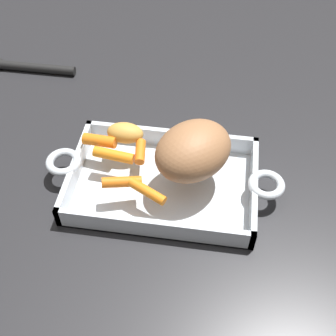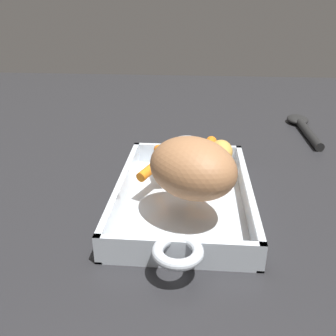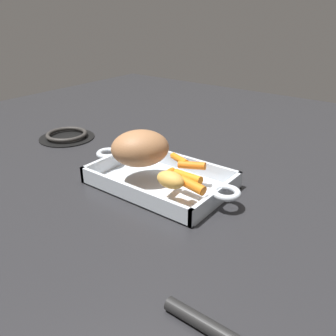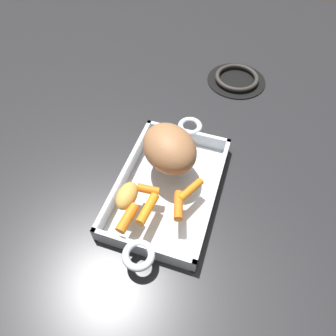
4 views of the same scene
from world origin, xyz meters
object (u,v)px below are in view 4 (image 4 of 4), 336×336
(roasting_dish, at_px, (168,187))
(potato_whole, at_px, (127,196))
(baby_carrot_northeast, at_px, (127,218))
(baby_carrot_center_left, at_px, (178,206))
(baby_carrot_northwest, at_px, (148,189))
(pork_roast, at_px, (169,148))
(stove_burner_rear, at_px, (237,79))
(baby_carrot_southwest, at_px, (148,209))
(baby_carrot_long, at_px, (191,190))

(roasting_dish, distance_m, potato_whole, 0.11)
(baby_carrot_northeast, distance_m, potato_whole, 0.05)
(baby_carrot_center_left, relative_size, baby_carrot_northeast, 1.09)
(baby_carrot_northwest, height_order, baby_carrot_northeast, baby_carrot_northeast)
(baby_carrot_northwest, distance_m, potato_whole, 0.05)
(pork_roast, bearing_deg, stove_burner_rear, -12.29)
(potato_whole, bearing_deg, roasting_dish, -38.93)
(baby_carrot_northeast, bearing_deg, baby_carrot_center_left, -55.77)
(potato_whole, bearing_deg, baby_carrot_northeast, -156.96)
(stove_burner_rear, bearing_deg, potato_whole, 165.51)
(pork_roast, height_order, baby_carrot_center_left, pork_roast)
(baby_carrot_southwest, bearing_deg, stove_burner_rear, -9.28)
(pork_roast, relative_size, baby_carrot_southwest, 1.95)
(baby_carrot_northeast, bearing_deg, pork_roast, -10.22)
(baby_carrot_center_left, bearing_deg, baby_carrot_northeast, 124.23)
(pork_roast, distance_m, baby_carrot_center_left, 0.12)
(roasting_dish, relative_size, baby_carrot_center_left, 6.36)
(pork_roast, height_order, potato_whole, pork_roast)
(baby_carrot_long, height_order, stove_burner_rear, baby_carrot_long)
(baby_carrot_northwest, relative_size, baby_carrot_long, 0.69)
(baby_carrot_long, distance_m, stove_burner_rear, 0.45)
(pork_roast, distance_m, baby_carrot_northwest, 0.10)
(baby_carrot_northeast, distance_m, stove_burner_rear, 0.56)
(roasting_dish, height_order, baby_carrot_northwest, baby_carrot_northwest)
(baby_carrot_northwest, relative_size, baby_carrot_northeast, 0.77)
(pork_roast, relative_size, baby_carrot_long, 2.05)
(baby_carrot_center_left, distance_m, baby_carrot_long, 0.04)
(stove_burner_rear, bearing_deg, pork_roast, 167.71)
(baby_carrot_long, distance_m, potato_whole, 0.13)
(potato_whole, height_order, stove_burner_rear, potato_whole)
(baby_carrot_center_left, height_order, baby_carrot_long, baby_carrot_center_left)
(baby_carrot_southwest, bearing_deg, pork_roast, -0.28)
(potato_whole, bearing_deg, baby_carrot_center_left, -81.57)
(baby_carrot_long, bearing_deg, stove_burner_rear, -2.32)
(baby_carrot_northwest, distance_m, baby_carrot_southwest, 0.04)
(baby_carrot_northwest, bearing_deg, baby_carrot_long, -72.18)
(baby_carrot_northwest, bearing_deg, baby_carrot_northeast, 169.12)
(baby_carrot_southwest, bearing_deg, roasting_dish, -9.11)
(baby_carrot_center_left, xyz_separation_m, stove_burner_rear, (0.49, -0.03, -0.04))
(roasting_dish, distance_m, baby_carrot_long, 0.07)
(baby_carrot_center_left, bearing_deg, baby_carrot_northwest, 76.15)
(potato_whole, bearing_deg, baby_carrot_southwest, -103.03)
(baby_carrot_center_left, height_order, baby_carrot_northeast, baby_carrot_northeast)
(baby_carrot_center_left, relative_size, baby_carrot_northwest, 1.41)
(baby_carrot_long, bearing_deg, roasting_dish, 72.58)
(roasting_dish, relative_size, baby_carrot_northwest, 9.00)
(baby_carrot_long, bearing_deg, potato_whole, 117.18)
(pork_roast, height_order, stove_burner_rear, pork_roast)
(baby_carrot_center_left, relative_size, baby_carrot_long, 0.97)
(baby_carrot_long, bearing_deg, baby_carrot_southwest, 136.00)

